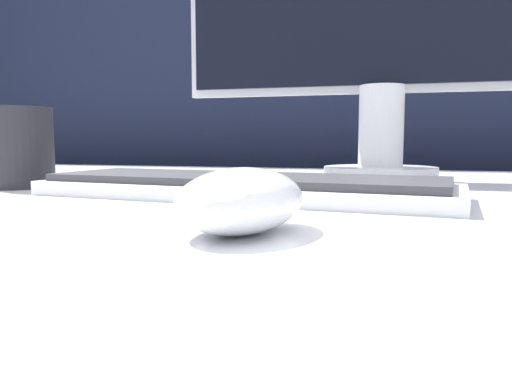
{
  "coord_description": "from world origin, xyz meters",
  "views": [
    {
      "loc": [
        0.13,
        -0.49,
        0.79
      ],
      "look_at": [
        0.03,
        -0.15,
        0.75
      ],
      "focal_mm": 35.0,
      "sensor_mm": 36.0,
      "label": 1
    }
  ],
  "objects_px": {
    "computer_mouse_near": "(242,200)",
    "monitor": "(384,1)",
    "mug": "(19,148)",
    "keyboard": "(242,187)"
  },
  "relations": [
    {
      "from": "keyboard",
      "to": "mug",
      "type": "relative_size",
      "value": 4.49
    },
    {
      "from": "keyboard",
      "to": "mug",
      "type": "height_order",
      "value": "mug"
    },
    {
      "from": "mug",
      "to": "computer_mouse_near",
      "type": "bearing_deg",
      "value": -31.1
    },
    {
      "from": "computer_mouse_near",
      "to": "monitor",
      "type": "distance_m",
      "value": 0.56
    },
    {
      "from": "keyboard",
      "to": "mug",
      "type": "xyz_separation_m",
      "value": [
        -0.31,
        0.03,
        0.04
      ]
    },
    {
      "from": "computer_mouse_near",
      "to": "monitor",
      "type": "relative_size",
      "value": 0.2
    },
    {
      "from": "computer_mouse_near",
      "to": "keyboard",
      "type": "height_order",
      "value": "computer_mouse_near"
    },
    {
      "from": "computer_mouse_near",
      "to": "monitor",
      "type": "height_order",
      "value": "monitor"
    },
    {
      "from": "mug",
      "to": "monitor",
      "type": "bearing_deg",
      "value": 31.04
    },
    {
      "from": "computer_mouse_near",
      "to": "mug",
      "type": "height_order",
      "value": "mug"
    }
  ]
}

